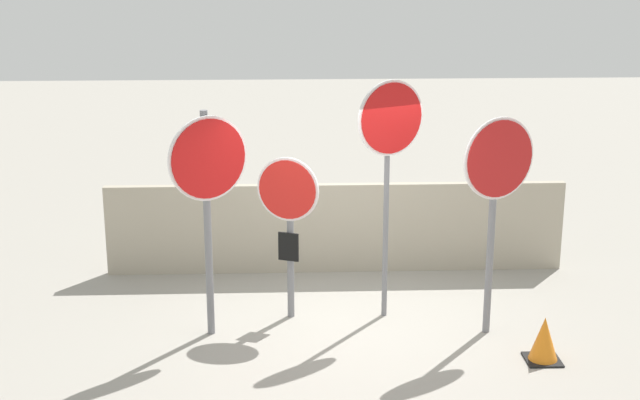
% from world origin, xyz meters
% --- Properties ---
extents(ground_plane, '(40.00, 40.00, 0.00)m').
position_xyz_m(ground_plane, '(0.00, 0.00, 0.00)').
color(ground_plane, gray).
extents(fence_back, '(6.05, 0.12, 1.20)m').
position_xyz_m(fence_back, '(0.00, 1.80, 0.60)').
color(fence_back, '#A89E89').
rests_on(fence_back, ground).
extents(stop_sign_0, '(0.80, 0.50, 2.54)m').
position_xyz_m(stop_sign_0, '(-1.49, -0.21, 1.79)').
color(stop_sign_0, slate).
rests_on(stop_sign_0, ground).
extents(stop_sign_1, '(0.70, 0.30, 1.93)m').
position_xyz_m(stop_sign_1, '(-0.63, 0.23, 1.33)').
color(stop_sign_1, slate).
rests_on(stop_sign_1, ground).
extents(stop_sign_2, '(0.77, 0.42, 2.79)m').
position_xyz_m(stop_sign_2, '(0.50, 0.22, 2.12)').
color(stop_sign_2, slate).
rests_on(stop_sign_2, ground).
extents(stop_sign_3, '(0.83, 0.39, 2.47)m').
position_xyz_m(stop_sign_3, '(1.60, -0.30, 1.77)').
color(stop_sign_3, slate).
rests_on(stop_sign_3, ground).
extents(traffic_cone_0, '(0.36, 0.36, 0.49)m').
position_xyz_m(traffic_cone_0, '(2.01, -1.01, 0.24)').
color(traffic_cone_0, black).
rests_on(traffic_cone_0, ground).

